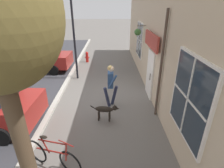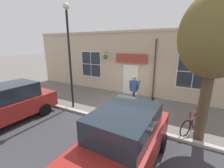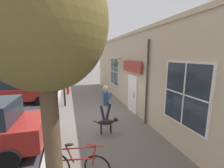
# 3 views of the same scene
# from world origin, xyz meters

# --- Properties ---
(ground_plane) EXTENTS (90.00, 90.00, 0.00)m
(ground_plane) POSITION_xyz_m (0.00, 0.00, 0.00)
(ground_plane) COLOR #66605B
(storefront_facade) EXTENTS (0.95, 18.00, 4.40)m
(storefront_facade) POSITION_xyz_m (-2.34, -0.01, 2.21)
(storefront_facade) COLOR #C6B293
(storefront_facade) RESTS_ON ground_plane
(pedestrian_walking) EXTENTS (0.61, 0.56, 1.78)m
(pedestrian_walking) POSITION_xyz_m (-0.39, 0.64, 1.08)
(pedestrian_walking) COLOR #282D47
(pedestrian_walking) RESTS_ON ground_plane
(dog_on_leash) EXTENTS (1.06, 0.32, 0.66)m
(dog_on_leash) POSITION_xyz_m (-0.19, 1.69, 0.45)
(dog_on_leash) COLOR black
(dog_on_leash) RESTS_ON ground_plane
(leaning_bicycle) EXTENTS (1.60, 0.76, 1.00)m
(leaning_bicycle) POSITION_xyz_m (1.13, 3.71, 0.38)
(leaning_bicycle) COLOR black
(leaning_bicycle) RESTS_ON ground_plane
(parked_car_nearest_curb) EXTENTS (4.36, 2.05, 1.75)m
(parked_car_nearest_curb) POSITION_xyz_m (4.25, -3.75, 0.88)
(parked_car_nearest_curb) COLOR maroon
(parked_car_nearest_curb) RESTS_ON ground_plane
(street_lamp) EXTENTS (0.32, 0.32, 5.46)m
(street_lamp) POSITION_xyz_m (1.51, -2.34, 3.51)
(street_lamp) COLOR black
(street_lamp) RESTS_ON ground_plane
(fire_hydrant) EXTENTS (0.34, 0.20, 0.77)m
(fire_hydrant) POSITION_xyz_m (1.30, -5.42, 0.40)
(fire_hydrant) COLOR red
(fire_hydrant) RESTS_ON ground_plane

